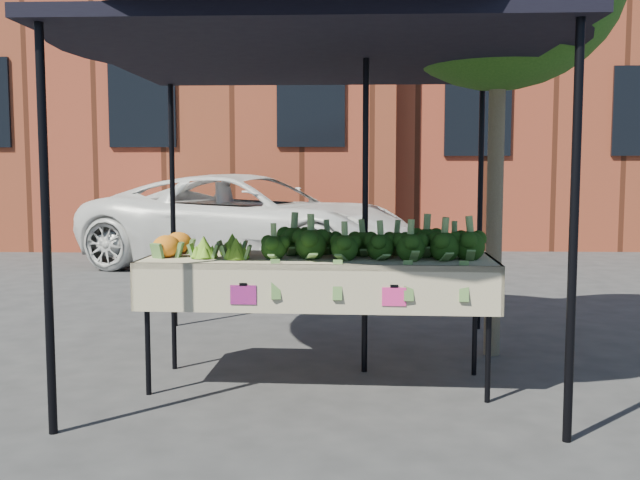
{
  "coord_description": "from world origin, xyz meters",
  "views": [
    {
      "loc": [
        0.22,
        -5.04,
        1.5
      ],
      "look_at": [
        -0.0,
        0.18,
        1.0
      ],
      "focal_mm": 41.14,
      "sensor_mm": 36.0,
      "label": 1
    }
  ],
  "objects_px": {
    "table": "(319,321)",
    "vehicle": "(250,98)",
    "canopy": "(318,188)",
    "street_tree": "(497,123)"
  },
  "relations": [
    {
      "from": "table",
      "to": "vehicle",
      "type": "distance_m",
      "value": 6.58
    },
    {
      "from": "table",
      "to": "canopy",
      "type": "relative_size",
      "value": 0.77
    },
    {
      "from": "canopy",
      "to": "street_tree",
      "type": "relative_size",
      "value": 0.85
    },
    {
      "from": "table",
      "to": "street_tree",
      "type": "bearing_deg",
      "value": 33.16
    },
    {
      "from": "table",
      "to": "vehicle",
      "type": "height_order",
      "value": "vehicle"
    },
    {
      "from": "table",
      "to": "vehicle",
      "type": "xyz_separation_m",
      "value": [
        -1.31,
        6.08,
        2.13
      ]
    },
    {
      "from": "canopy",
      "to": "vehicle",
      "type": "relative_size",
      "value": 0.61
    },
    {
      "from": "street_tree",
      "to": "canopy",
      "type": "bearing_deg",
      "value": -161.26
    },
    {
      "from": "table",
      "to": "street_tree",
      "type": "distance_m",
      "value": 2.17
    },
    {
      "from": "canopy",
      "to": "street_tree",
      "type": "distance_m",
      "value": 1.56
    }
  ]
}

